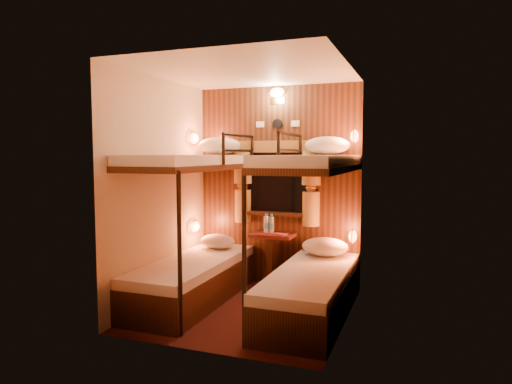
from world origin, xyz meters
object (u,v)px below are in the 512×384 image
at_px(bunk_right, 311,260).
at_px(bottle_left, 266,225).
at_px(bunk_left, 193,250).
at_px(bottle_right, 271,225).
at_px(table, 273,253).

xyz_separation_m(bunk_right, bottle_left, (-0.74, 0.80, 0.19)).
bearing_deg(bunk_right, bunk_left, 180.00).
bearing_deg(bottle_right, bunk_left, -127.56).
relative_size(bunk_left, bottle_left, 8.20).
relative_size(bunk_left, bunk_right, 1.00).
relative_size(table, bottle_left, 2.83).
relative_size(table, bottle_right, 2.88).
xyz_separation_m(bottle_left, bottle_right, (0.06, 0.01, -0.00)).
xyz_separation_m(bunk_left, bottle_right, (0.62, 0.81, 0.19)).
height_order(table, bottle_right, bottle_right).
bearing_deg(bunk_right, table, 129.67).
distance_m(bunk_left, bottle_right, 1.04).
bearing_deg(bottle_left, bunk_right, -47.43).
xyz_separation_m(bunk_right, table, (-0.65, 0.78, -0.14)).
height_order(bunk_right, bottle_left, bunk_right).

